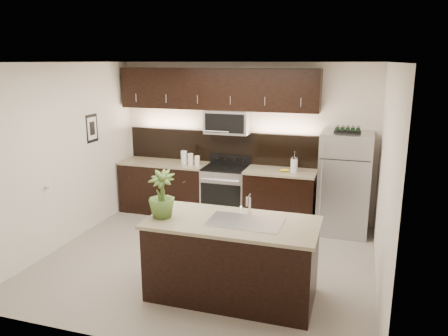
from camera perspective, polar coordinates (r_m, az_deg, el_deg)
name	(u,v)px	position (r m, az deg, el deg)	size (l,w,h in m)	color
ground	(207,259)	(6.27, -2.18, -11.85)	(4.50, 4.50, 0.00)	gray
room_walls	(197,141)	(5.75, -3.51, 3.56)	(4.52, 4.02, 2.71)	silver
counter_run	(215,191)	(7.73, -1.22, -3.07)	(3.51, 0.65, 0.94)	black
upper_fixtures	(218,96)	(7.55, -0.73, 9.44)	(3.49, 0.40, 1.66)	black
island	(232,259)	(5.20, 1.07, -11.75)	(1.96, 0.96, 0.94)	black
sink_faucet	(245,221)	(4.98, 2.79, -6.89)	(0.84, 0.50, 0.28)	silver
refrigerator	(344,183)	(7.21, 15.40, -1.96)	(0.79, 0.71, 1.63)	#B2B2B7
wine_rack	(348,130)	(7.03, 15.85, 4.82)	(0.40, 0.25, 0.10)	black
plant	(162,194)	(5.11, -8.15, -3.40)	(0.31, 0.31, 0.56)	#456528
canisters	(189,159)	(7.69, -4.60, 1.22)	(0.35, 0.12, 0.24)	silver
french_press	(294,165)	(7.22, 9.15, 0.44)	(0.12, 0.12, 0.34)	silver
bananas	(282,170)	(7.25, 7.53, -0.29)	(0.16, 0.12, 0.05)	gold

